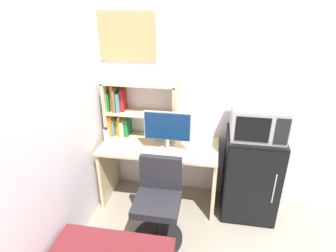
{
  "coord_description": "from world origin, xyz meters",
  "views": [
    {
      "loc": [
        -0.38,
        -2.92,
        2.26
      ],
      "look_at": [
        -0.82,
        -0.32,
        0.98
      ],
      "focal_mm": 30.87,
      "sensor_mm": 36.0,
      "label": 1
    }
  ],
  "objects_px": {
    "monitor": "(167,129)",
    "computer_mouse": "(197,155)",
    "mini_fridge": "(250,175)",
    "hutch_bookshelf": "(130,110)",
    "desk_chair": "(158,206)",
    "wall_corkboard": "(119,36)",
    "microwave": "(258,121)",
    "keyboard": "(165,152)",
    "water_bottle": "(107,136)"
  },
  "relations": [
    {
      "from": "keyboard",
      "to": "desk_chair",
      "type": "bearing_deg",
      "value": -88.61
    },
    {
      "from": "hutch_bookshelf",
      "to": "microwave",
      "type": "relative_size",
      "value": 1.53
    },
    {
      "from": "microwave",
      "to": "monitor",
      "type": "bearing_deg",
      "value": -174.74
    },
    {
      "from": "hutch_bookshelf",
      "to": "monitor",
      "type": "relative_size",
      "value": 1.64
    },
    {
      "from": "computer_mouse",
      "to": "microwave",
      "type": "height_order",
      "value": "microwave"
    },
    {
      "from": "water_bottle",
      "to": "microwave",
      "type": "distance_m",
      "value": 1.56
    },
    {
      "from": "computer_mouse",
      "to": "hutch_bookshelf",
      "type": "bearing_deg",
      "value": 156.93
    },
    {
      "from": "hutch_bookshelf",
      "to": "monitor",
      "type": "bearing_deg",
      "value": -29.72
    },
    {
      "from": "water_bottle",
      "to": "microwave",
      "type": "relative_size",
      "value": 0.38
    },
    {
      "from": "hutch_bookshelf",
      "to": "desk_chair",
      "type": "bearing_deg",
      "value": -57.86
    },
    {
      "from": "hutch_bookshelf",
      "to": "mini_fridge",
      "type": "relative_size",
      "value": 0.84
    },
    {
      "from": "monitor",
      "to": "microwave",
      "type": "height_order",
      "value": "microwave"
    },
    {
      "from": "monitor",
      "to": "computer_mouse",
      "type": "relative_size",
      "value": 5.55
    },
    {
      "from": "computer_mouse",
      "to": "mini_fridge",
      "type": "bearing_deg",
      "value": 14.05
    },
    {
      "from": "water_bottle",
      "to": "wall_corkboard",
      "type": "xyz_separation_m",
      "value": [
        0.1,
        0.34,
        0.99
      ]
    },
    {
      "from": "computer_mouse",
      "to": "wall_corkboard",
      "type": "relative_size",
      "value": 0.11
    },
    {
      "from": "keyboard",
      "to": "hutch_bookshelf",
      "type": "bearing_deg",
      "value": 144.18
    },
    {
      "from": "water_bottle",
      "to": "microwave",
      "type": "height_order",
      "value": "microwave"
    },
    {
      "from": "keyboard",
      "to": "wall_corkboard",
      "type": "distance_m",
      "value": 1.27
    },
    {
      "from": "mini_fridge",
      "to": "wall_corkboard",
      "type": "height_order",
      "value": "wall_corkboard"
    },
    {
      "from": "mini_fridge",
      "to": "computer_mouse",
      "type": "bearing_deg",
      "value": -165.95
    },
    {
      "from": "keyboard",
      "to": "mini_fridge",
      "type": "height_order",
      "value": "mini_fridge"
    },
    {
      "from": "water_bottle",
      "to": "mini_fridge",
      "type": "relative_size",
      "value": 0.21
    },
    {
      "from": "hutch_bookshelf",
      "to": "microwave",
      "type": "xyz_separation_m",
      "value": [
        1.34,
        -0.18,
        0.05
      ]
    },
    {
      "from": "hutch_bookshelf",
      "to": "monitor",
      "type": "height_order",
      "value": "hutch_bookshelf"
    },
    {
      "from": "water_bottle",
      "to": "desk_chair",
      "type": "height_order",
      "value": "water_bottle"
    },
    {
      "from": "keyboard",
      "to": "mini_fridge",
      "type": "xyz_separation_m",
      "value": [
        0.89,
        0.13,
        -0.27
      ]
    },
    {
      "from": "hutch_bookshelf",
      "to": "microwave",
      "type": "height_order",
      "value": "hutch_bookshelf"
    },
    {
      "from": "water_bottle",
      "to": "microwave",
      "type": "bearing_deg",
      "value": 2.15
    },
    {
      "from": "microwave",
      "to": "computer_mouse",
      "type": "bearing_deg",
      "value": -165.67
    },
    {
      "from": "hutch_bookshelf",
      "to": "water_bottle",
      "type": "distance_m",
      "value": 0.39
    },
    {
      "from": "mini_fridge",
      "to": "desk_chair",
      "type": "bearing_deg",
      "value": -148.96
    },
    {
      "from": "monitor",
      "to": "microwave",
      "type": "xyz_separation_m",
      "value": [
        0.87,
        0.08,
        0.12
      ]
    },
    {
      "from": "keyboard",
      "to": "computer_mouse",
      "type": "relative_size",
      "value": 4.22
    },
    {
      "from": "water_bottle",
      "to": "mini_fridge",
      "type": "xyz_separation_m",
      "value": [
        1.54,
        0.05,
        -0.35
      ]
    },
    {
      "from": "mini_fridge",
      "to": "hutch_bookshelf",
      "type": "bearing_deg",
      "value": 172.1
    },
    {
      "from": "microwave",
      "to": "water_bottle",
      "type": "bearing_deg",
      "value": -177.85
    },
    {
      "from": "computer_mouse",
      "to": "keyboard",
      "type": "bearing_deg",
      "value": 178.47
    },
    {
      "from": "keyboard",
      "to": "wall_corkboard",
      "type": "xyz_separation_m",
      "value": [
        -0.54,
        0.42,
        1.07
      ]
    },
    {
      "from": "hutch_bookshelf",
      "to": "water_bottle",
      "type": "bearing_deg",
      "value": -130.06
    },
    {
      "from": "keyboard",
      "to": "desk_chair",
      "type": "relative_size",
      "value": 0.43
    },
    {
      "from": "microwave",
      "to": "keyboard",
      "type": "bearing_deg",
      "value": -171.34
    },
    {
      "from": "keyboard",
      "to": "desk_chair",
      "type": "height_order",
      "value": "desk_chair"
    },
    {
      "from": "microwave",
      "to": "wall_corkboard",
      "type": "bearing_deg",
      "value": 168.84
    },
    {
      "from": "monitor",
      "to": "microwave",
      "type": "relative_size",
      "value": 0.94
    },
    {
      "from": "computer_mouse",
      "to": "mini_fridge",
      "type": "height_order",
      "value": "mini_fridge"
    },
    {
      "from": "microwave",
      "to": "wall_corkboard",
      "type": "xyz_separation_m",
      "value": [
        -1.44,
        0.28,
        0.71
      ]
    },
    {
      "from": "desk_chair",
      "to": "monitor",
      "type": "bearing_deg",
      "value": 88.79
    },
    {
      "from": "monitor",
      "to": "keyboard",
      "type": "bearing_deg",
      "value": -109.12
    },
    {
      "from": "desk_chair",
      "to": "wall_corkboard",
      "type": "relative_size",
      "value": 1.1
    }
  ]
}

